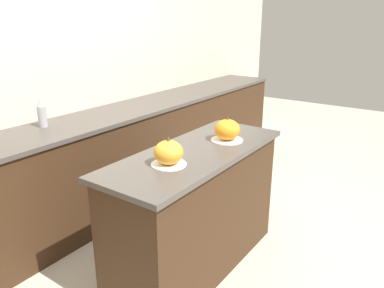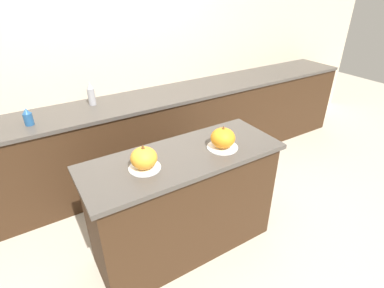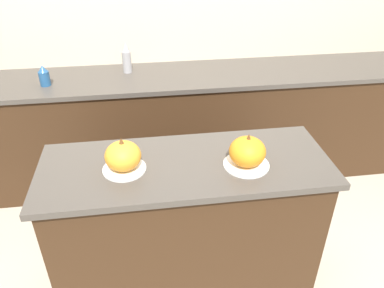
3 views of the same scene
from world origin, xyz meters
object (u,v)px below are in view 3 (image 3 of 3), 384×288
(pumpkin_cake_right, at_px, (247,153))
(bottle_tall, at_px, (127,58))
(pumpkin_cake_left, at_px, (123,157))
(bottle_short, at_px, (44,76))

(pumpkin_cake_right, xyz_separation_m, bottle_tall, (-0.59, 1.33, 0.06))
(pumpkin_cake_left, relative_size, bottle_tall, 0.92)
(bottle_tall, relative_size, bottle_short, 1.57)
(bottle_tall, bearing_deg, pumpkin_cake_right, -65.95)
(bottle_tall, distance_m, bottle_short, 0.61)
(pumpkin_cake_left, bearing_deg, bottle_short, 117.42)
(bottle_tall, xyz_separation_m, bottle_short, (-0.59, -0.18, -0.04))
(pumpkin_cake_right, relative_size, bottle_tall, 0.99)
(bottle_short, bearing_deg, pumpkin_cake_right, -44.27)
(pumpkin_cake_left, relative_size, pumpkin_cake_right, 0.93)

